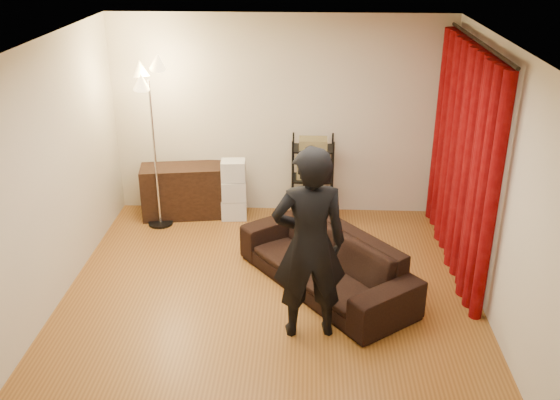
# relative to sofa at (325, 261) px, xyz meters

# --- Properties ---
(floor) EXTENTS (5.00, 5.00, 0.00)m
(floor) POSITION_rel_sofa_xyz_m (-0.59, -0.43, -0.32)
(floor) COLOR brown
(floor) RESTS_ON ground
(ceiling) EXTENTS (5.00, 5.00, 0.00)m
(ceiling) POSITION_rel_sofa_xyz_m (-0.59, -0.43, 2.38)
(ceiling) COLOR white
(ceiling) RESTS_ON ground
(wall_back) EXTENTS (5.00, 0.00, 5.00)m
(wall_back) POSITION_rel_sofa_xyz_m (-0.59, 2.07, 1.03)
(wall_back) COLOR beige
(wall_back) RESTS_ON ground
(wall_front) EXTENTS (5.00, 0.00, 5.00)m
(wall_front) POSITION_rel_sofa_xyz_m (-0.59, -2.93, 1.03)
(wall_front) COLOR beige
(wall_front) RESTS_ON ground
(wall_left) EXTENTS (0.00, 5.00, 5.00)m
(wall_left) POSITION_rel_sofa_xyz_m (-2.84, -0.43, 1.03)
(wall_left) COLOR beige
(wall_left) RESTS_ON ground
(wall_right) EXTENTS (0.00, 5.00, 5.00)m
(wall_right) POSITION_rel_sofa_xyz_m (1.66, -0.43, 1.03)
(wall_right) COLOR beige
(wall_right) RESTS_ON ground
(curtain_rod) EXTENTS (0.04, 2.65, 0.04)m
(curtain_rod) POSITION_rel_sofa_xyz_m (1.56, 0.70, 2.26)
(curtain_rod) COLOR black
(curtain_rod) RESTS_ON wall_right
(curtain) EXTENTS (0.22, 2.65, 2.55)m
(curtain) POSITION_rel_sofa_xyz_m (1.54, 0.70, 0.95)
(curtain) COLOR #6D0A0A
(curtain) RESTS_ON ground
(sofa) EXTENTS (2.02, 2.26, 0.64)m
(sofa) POSITION_rel_sofa_xyz_m (0.00, 0.00, 0.00)
(sofa) COLOR black
(sofa) RESTS_ON ground
(person) EXTENTS (0.77, 0.56, 1.94)m
(person) POSITION_rel_sofa_xyz_m (-0.18, -0.85, 0.65)
(person) COLOR black
(person) RESTS_ON ground
(media_cabinet) EXTENTS (1.29, 0.65, 0.72)m
(media_cabinet) POSITION_rel_sofa_xyz_m (-1.85, 1.80, 0.04)
(media_cabinet) COLOR black
(media_cabinet) RESTS_ON ground
(storage_boxes) EXTENTS (0.37, 0.31, 0.84)m
(storage_boxes) POSITION_rel_sofa_xyz_m (-1.21, 1.72, 0.10)
(storage_boxes) COLOR beige
(storage_boxes) RESTS_ON ground
(wire_shelf) EXTENTS (0.57, 0.43, 1.16)m
(wire_shelf) POSITION_rel_sofa_xyz_m (-0.15, 1.80, 0.26)
(wire_shelf) COLOR black
(wire_shelf) RESTS_ON ground
(floor_lamp) EXTENTS (0.41, 0.41, 2.19)m
(floor_lamp) POSITION_rel_sofa_xyz_m (-2.18, 1.48, 0.77)
(floor_lamp) COLOR silver
(floor_lamp) RESTS_ON ground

